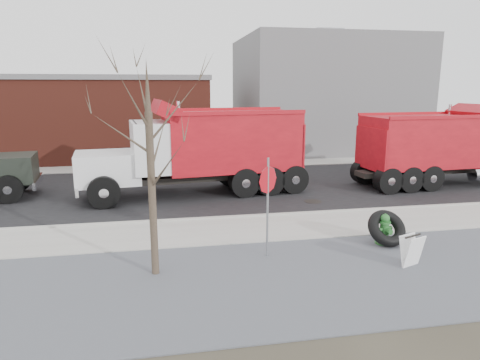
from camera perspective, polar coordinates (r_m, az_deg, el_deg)
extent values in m
plane|color=#383328|center=(13.80, 2.43, -6.97)|extent=(120.00, 120.00, 0.00)
cube|color=slate|center=(10.66, 6.70, -12.98)|extent=(60.00, 5.00, 0.03)
cube|color=#9E9B93|center=(14.02, 2.21, -6.52)|extent=(60.00, 2.50, 0.06)
cube|color=#9E9B93|center=(15.22, 1.14, -4.88)|extent=(60.00, 0.15, 0.11)
cube|color=black|center=(19.75, -1.60, -0.99)|extent=(60.00, 9.40, 0.02)
cube|color=#9E9B93|center=(25.27, -3.58, 1.98)|extent=(60.00, 2.00, 0.06)
cube|color=slate|center=(32.93, 11.05, 11.13)|extent=(12.00, 10.00, 8.00)
cube|color=maroon|center=(30.60, -23.95, 7.42)|extent=(20.00, 8.00, 5.00)
cube|color=slate|center=(30.53, -24.39, 12.37)|extent=(20.20, 8.20, 0.30)
cylinder|color=#382D23|center=(10.42, -11.63, -2.14)|extent=(0.18, 0.18, 4.00)
cone|color=#382D23|center=(10.10, -12.28, 12.29)|extent=(0.14, 0.14, 1.20)
cylinder|color=#33732B|center=(13.46, 18.56, -7.98)|extent=(0.50, 0.50, 0.07)
cylinder|color=#33732B|center=(13.35, 18.66, -6.61)|extent=(0.26, 0.26, 0.68)
cylinder|color=#33732B|center=(13.26, 18.75, -5.36)|extent=(0.34, 0.34, 0.06)
sphere|color=#33732B|center=(13.23, 18.79, -4.90)|extent=(0.27, 0.27, 0.27)
cylinder|color=#33732B|center=(13.20, 18.82, -4.43)|extent=(0.06, 0.06, 0.07)
cylinder|color=#33732B|center=(13.19, 18.09, -6.34)|extent=(0.16, 0.16, 0.12)
cylinder|color=#33732B|center=(13.45, 19.28, -6.06)|extent=(0.16, 0.16, 0.12)
cylinder|color=#33732B|center=(13.20, 19.27, -6.51)|extent=(0.20, 0.18, 0.17)
torus|color=black|center=(13.29, 18.98, -6.10)|extent=(1.24, 1.10, 1.08)
cylinder|color=gray|center=(11.46, 3.69, -3.81)|extent=(0.06, 0.06, 2.75)
cylinder|color=#B90D18|center=(11.27, 3.75, 0.03)|extent=(0.59, 0.50, 0.75)
cube|color=white|center=(11.91, 22.23, -8.89)|extent=(0.63, 0.41, 0.82)
cube|color=white|center=(12.00, 21.56, -8.66)|extent=(0.63, 0.41, 0.82)
cube|color=black|center=(11.82, 22.05, -6.94)|extent=(0.57, 0.25, 0.04)
cube|color=black|center=(22.52, 25.52, 1.23)|extent=(8.97, 1.56, 0.23)
cube|color=silver|center=(23.46, 29.01, 4.53)|extent=(1.84, 2.52, 1.88)
cube|color=#B30F19|center=(21.47, 23.07, 4.79)|extent=(5.39, 2.88, 2.30)
cylinder|color=silver|center=(23.58, 25.97, 6.02)|extent=(0.16, 0.16, 2.51)
cylinder|color=black|center=(21.78, 18.53, 1.20)|extent=(1.17, 0.40, 1.15)
cylinder|color=black|center=(20.17, 21.60, 0.11)|extent=(1.17, 0.40, 1.15)
cube|color=black|center=(18.53, -5.48, 0.38)|extent=(9.25, 2.11, 0.25)
cube|color=silver|center=(18.03, -17.23, 1.59)|extent=(2.73, 2.48, 1.24)
cube|color=silver|center=(18.06, -20.62, 1.37)|extent=(0.30, 1.96, 1.13)
cube|color=silver|center=(18.00, -11.33, 4.43)|extent=(2.11, 2.79, 2.03)
cube|color=black|center=(17.87, -13.80, 6.08)|extent=(0.33, 2.24, 0.90)
cube|color=#B30F19|center=(18.63, -1.16, 5.27)|extent=(5.92, 3.38, 2.48)
cylinder|color=silver|center=(17.00, -8.13, 5.81)|extent=(0.18, 0.18, 2.70)
cylinder|color=black|center=(16.99, -17.70, -1.61)|extent=(1.27, 0.49, 1.24)
cylinder|color=black|center=(19.36, -17.72, 0.06)|extent=(1.27, 0.49, 1.24)
cylinder|color=black|center=(18.33, 3.87, -0.05)|extent=(1.27, 0.49, 1.24)
cylinder|color=black|center=(20.31, 1.66, 1.20)|extent=(1.27, 0.49, 1.24)
cube|color=black|center=(20.22, -28.71, 1.35)|extent=(2.47, 2.25, 1.12)
cube|color=silver|center=(20.04, -25.72, 1.56)|extent=(0.28, 1.77, 1.02)
cylinder|color=black|center=(21.36, -27.47, 0.18)|extent=(1.15, 0.44, 1.12)
cylinder|color=black|center=(19.25, -28.52, -1.12)|extent=(1.15, 0.44, 1.12)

